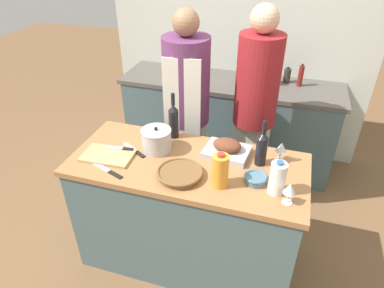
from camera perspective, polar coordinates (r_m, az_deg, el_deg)
name	(u,v)px	position (r m, az deg, el deg)	size (l,w,h in m)	color
ground_plane	(188,254)	(2.88, -0.64, -17.84)	(12.00, 12.00, 0.00)	brown
kitchen_island	(188,213)	(2.55, -0.70, -11.35)	(1.56, 0.69, 0.91)	#4C666B
back_counter	(228,122)	(3.64, 6.02, 3.65)	(2.18, 0.60, 0.92)	#4C666B
back_wall	(240,35)	(3.65, 8.00, 17.49)	(2.68, 0.10, 2.55)	silver
roasting_pan	(227,149)	(2.31, 5.83, -0.86)	(0.32, 0.26, 0.12)	#BCBCC1
wicker_basket	(179,173)	(2.12, -2.13, -4.88)	(0.29, 0.29, 0.04)	brown
cutting_board	(108,155)	(2.37, -13.84, -1.86)	(0.35, 0.23, 0.02)	tan
stock_pot	(157,140)	(2.34, -5.93, 0.67)	(0.21, 0.21, 0.18)	#B7B7BC
mixing_bowl	(256,178)	(2.11, 10.55, -5.64)	(0.14, 0.14, 0.05)	slate
juice_jug	(220,171)	(2.01, 4.71, -4.44)	(0.10, 0.10, 0.23)	orange
milk_jug	(277,178)	(2.02, 14.06, -5.54)	(0.09, 0.09, 0.22)	white
wine_bottle_green	(262,148)	(2.22, 11.53, -0.59)	(0.07, 0.07, 0.32)	black
wine_bottle_dark	(174,120)	(2.46, -3.09, 3.98)	(0.07, 0.07, 0.35)	black
wine_glass_left	(290,189)	(1.96, 15.97, -7.25)	(0.07, 0.07, 0.14)	silver
wine_glass_right	(281,148)	(2.29, 14.66, -0.61)	(0.07, 0.07, 0.14)	silver
knife_chef	(107,170)	(2.25, -14.01, -4.22)	(0.29, 0.13, 0.01)	#B7B7BC
knife_paring	(135,151)	(2.39, -9.52, -1.08)	(0.22, 0.15, 0.01)	#B7B7BC
knife_bread	(121,148)	(2.40, -11.81, -0.70)	(0.19, 0.06, 0.01)	#B7B7BC
stand_mixer	(250,70)	(3.34, 9.67, 12.11)	(0.18, 0.14, 0.36)	#333842
condiment_bottle_tall	(174,74)	(3.43, -3.04, 11.59)	(0.06, 0.06, 0.14)	#B28E2D
condiment_bottle_short	(287,75)	(3.50, 15.57, 10.95)	(0.07, 0.07, 0.15)	#332D28
condiment_bottle_extra	(301,76)	(3.44, 17.65, 10.78)	(0.05, 0.05, 0.21)	maroon
person_cook_aproned	(187,107)	(2.83, -0.91, 6.21)	(0.37, 0.39, 1.73)	beige
person_cook_guest	(255,107)	(2.80, 10.43, 6.08)	(0.34, 0.34, 1.78)	beige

